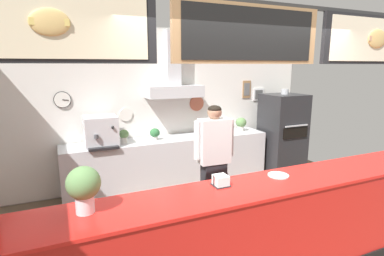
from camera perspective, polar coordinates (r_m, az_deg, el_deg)
The scene contains 13 objects.
back_wall_assembly at distance 5.32m, azimuth -5.16°, elevation 4.54°, with size 5.80×2.85×2.76m.
service_counter at distance 3.26m, azimuth 11.53°, elevation -18.60°, with size 4.97×0.61×1.01m.
back_prep_counter at distance 5.37m, azimuth -4.01°, elevation -6.68°, with size 3.55×0.59×0.91m.
pizza_oven at distance 6.18m, azimuth 16.46°, elevation -1.30°, with size 0.73×0.72×1.69m.
shop_worker at distance 4.12m, azimuth 4.09°, elevation -6.17°, with size 0.57×0.24×1.62m.
espresso_machine at distance 4.91m, azimuth -16.65°, elevation -0.58°, with size 0.49×0.55×0.46m.
potted_sage at distance 5.43m, azimuth 2.17°, elevation -0.03°, with size 0.16×0.16×0.22m.
potted_rosemary at distance 5.12m, azimuth -6.93°, elevation -1.00°, with size 0.17×0.17×0.20m.
potted_basil at distance 5.87m, azimuth 9.12°, elevation 0.88°, with size 0.20×0.20×0.25m.
potted_thyme at distance 4.99m, azimuth -12.57°, elevation -1.36°, with size 0.15×0.15×0.22m.
basil_vase at distance 2.52m, azimuth -19.53°, elevation -10.32°, with size 0.26×0.26×0.37m.
condiment_plate at distance 3.32m, azimuth 15.78°, elevation -8.48°, with size 0.21×0.21×0.01m.
napkin_holder at distance 2.95m, azimuth 5.37°, elevation -9.79°, with size 0.16×0.15×0.12m.
Camera 1 is at (-1.68, -2.62, 2.13)m, focal length 28.62 mm.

